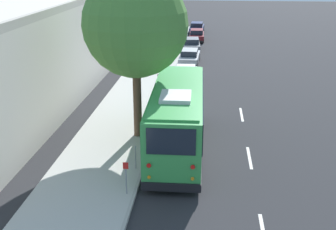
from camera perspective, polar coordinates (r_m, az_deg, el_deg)
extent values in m
plane|color=#28282B|center=(20.78, 2.18, -5.28)|extent=(160.00, 160.00, 0.00)
cube|color=#B2AFA8|center=(21.30, -8.27, -4.60)|extent=(80.00, 4.09, 0.15)
cube|color=#9D9A94|center=(20.91, -2.60, -4.89)|extent=(80.00, 0.14, 0.15)
cube|color=green|center=(20.60, 1.28, -0.34)|extent=(9.11, 2.58, 2.85)
cube|color=black|center=(21.09, 1.25, -3.61)|extent=(9.15, 2.63, 0.28)
cube|color=black|center=(20.38, 1.29, 1.31)|extent=(8.37, 2.65, 1.36)
cube|color=black|center=(24.72, 1.88, 4.77)|extent=(0.08, 2.09, 1.43)
cube|color=black|center=(16.12, 0.40, -3.66)|extent=(0.07, 1.92, 1.09)
cube|color=black|center=(24.55, 1.90, 6.25)|extent=(0.08, 1.72, 0.22)
cube|color=green|center=(20.12, 1.31, 3.57)|extent=(8.55, 2.35, 0.10)
cube|color=silver|center=(18.55, 1.04, 2.47)|extent=(1.69, 1.39, 0.20)
cube|color=black|center=(25.32, 1.84, 0.70)|extent=(0.15, 2.41, 0.36)
cube|color=black|center=(17.00, 0.37, -9.77)|extent=(0.15, 2.41, 0.36)
cylinder|color=red|center=(16.57, -2.62, -6.86)|extent=(0.03, 0.18, 0.18)
cylinder|color=orange|center=(16.82, -2.59, -8.41)|extent=(0.03, 0.14, 0.14)
cylinder|color=red|center=(16.47, 3.38, -7.06)|extent=(0.03, 0.18, 0.18)
cylinder|color=orange|center=(16.71, 3.34, -8.63)|extent=(0.03, 0.14, 0.14)
cube|color=white|center=(25.35, 0.04, 1.14)|extent=(0.05, 0.32, 0.18)
cube|color=white|center=(25.28, 3.65, 1.05)|extent=(0.05, 0.32, 0.18)
cube|color=black|center=(24.45, -1.31, 5.26)|extent=(0.06, 0.10, 0.24)
cylinder|color=black|center=(23.59, -0.90, -0.67)|extent=(1.03, 0.32, 1.03)
cylinder|color=slate|center=(23.59, -0.90, -0.67)|extent=(0.47, 0.33, 0.46)
cylinder|color=black|center=(23.50, 4.15, -0.81)|extent=(1.03, 0.32, 1.03)
cylinder|color=slate|center=(23.50, 4.15, -0.81)|extent=(0.47, 0.33, 0.46)
cylinder|color=black|center=(18.85, -2.35, -6.40)|extent=(1.03, 0.32, 1.03)
cylinder|color=slate|center=(18.85, -2.35, -6.40)|extent=(0.47, 0.33, 0.46)
cylinder|color=black|center=(18.73, 4.01, -6.61)|extent=(1.03, 0.32, 1.03)
cylinder|color=slate|center=(18.73, 4.01, -6.61)|extent=(0.47, 0.33, 0.46)
cube|color=silver|center=(32.37, 2.40, 5.16)|extent=(4.45, 1.85, 0.63)
cube|color=black|center=(32.12, 2.41, 6.07)|extent=(2.13, 1.54, 0.48)
cube|color=silver|center=(32.06, 2.41, 6.48)|extent=(2.04, 1.50, 0.05)
cube|color=black|center=(34.57, 2.50, 5.79)|extent=(0.13, 1.66, 0.20)
cube|color=black|center=(30.30, 2.27, 3.66)|extent=(0.13, 1.66, 0.20)
cylinder|color=black|center=(33.78, 1.13, 5.56)|extent=(0.65, 0.22, 0.65)
cylinder|color=slate|center=(33.78, 1.13, 5.56)|extent=(0.30, 0.23, 0.29)
cylinder|color=black|center=(33.74, 3.79, 5.50)|extent=(0.65, 0.22, 0.65)
cylinder|color=slate|center=(33.74, 3.79, 5.50)|extent=(0.30, 0.23, 0.29)
cylinder|color=black|center=(31.11, 0.88, 4.24)|extent=(0.65, 0.22, 0.65)
cylinder|color=slate|center=(31.11, 0.88, 4.24)|extent=(0.30, 0.23, 0.29)
cylinder|color=black|center=(31.07, 3.76, 4.18)|extent=(0.65, 0.22, 0.65)
cylinder|color=slate|center=(31.07, 3.76, 4.18)|extent=(0.30, 0.23, 0.29)
cube|color=#A8AAAF|center=(38.79, 2.94, 7.71)|extent=(4.25, 1.81, 0.62)
cube|color=black|center=(38.56, 2.94, 8.47)|extent=(2.04, 1.50, 0.48)
cube|color=#A8AAAF|center=(38.51, 2.95, 8.82)|extent=(1.96, 1.47, 0.05)
cube|color=black|center=(40.89, 3.20, 8.08)|extent=(0.14, 1.61, 0.20)
cube|color=black|center=(36.78, 2.65, 6.67)|extent=(0.14, 1.61, 0.20)
cylinder|color=black|center=(40.17, 2.02, 7.95)|extent=(0.63, 0.22, 0.62)
cylinder|color=slate|center=(40.17, 2.02, 7.95)|extent=(0.29, 0.23, 0.28)
cylinder|color=black|center=(40.06, 4.19, 7.87)|extent=(0.63, 0.22, 0.62)
cylinder|color=slate|center=(40.06, 4.19, 7.87)|extent=(0.29, 0.23, 0.28)
cylinder|color=black|center=(37.60, 1.61, 7.08)|extent=(0.63, 0.22, 0.62)
cylinder|color=slate|center=(37.60, 1.61, 7.08)|extent=(0.29, 0.23, 0.28)
cylinder|color=black|center=(37.48, 3.92, 7.00)|extent=(0.63, 0.22, 0.62)
cylinder|color=slate|center=(37.48, 3.92, 7.00)|extent=(0.29, 0.23, 0.28)
cube|color=slate|center=(44.43, 3.19, 9.35)|extent=(4.10, 1.97, 0.61)
cube|color=black|center=(44.23, 3.21, 10.01)|extent=(1.99, 1.59, 0.48)
cube|color=slate|center=(44.18, 3.22, 10.32)|extent=(1.91, 1.55, 0.05)
cube|color=black|center=(46.45, 3.13, 9.58)|extent=(0.19, 1.64, 0.20)
cube|color=black|center=(42.50, 3.25, 8.55)|extent=(0.19, 1.64, 0.20)
cylinder|color=black|center=(45.68, 2.17, 9.48)|extent=(0.63, 0.24, 0.61)
cylinder|color=slate|center=(45.68, 2.17, 9.48)|extent=(0.29, 0.24, 0.28)
cylinder|color=black|center=(45.72, 4.13, 9.45)|extent=(0.63, 0.24, 0.61)
cylinder|color=slate|center=(45.72, 4.13, 9.45)|extent=(0.29, 0.24, 0.28)
cylinder|color=black|center=(43.21, 2.19, 8.84)|extent=(0.63, 0.24, 0.61)
cylinder|color=slate|center=(43.21, 2.19, 8.84)|extent=(0.29, 0.24, 0.28)
cylinder|color=black|center=(43.25, 4.26, 8.81)|extent=(0.63, 0.24, 0.61)
cylinder|color=slate|center=(43.25, 4.26, 8.81)|extent=(0.29, 0.24, 0.28)
cube|color=maroon|center=(49.77, 3.90, 10.58)|extent=(4.03, 1.72, 0.65)
cube|color=black|center=(49.57, 3.92, 11.20)|extent=(1.92, 1.46, 0.48)
cube|color=maroon|center=(49.54, 3.92, 11.48)|extent=(1.84, 1.42, 0.05)
cube|color=black|center=(51.80, 3.93, 10.72)|extent=(0.11, 1.59, 0.20)
cube|color=black|center=(47.82, 3.86, 9.90)|extent=(0.11, 1.59, 0.20)
cylinder|color=black|center=(51.05, 3.07, 10.67)|extent=(0.67, 0.21, 0.67)
cylinder|color=slate|center=(51.05, 3.07, 10.67)|extent=(0.30, 0.23, 0.30)
cylinder|color=black|center=(51.04, 4.77, 10.62)|extent=(0.67, 0.21, 0.67)
cylinder|color=slate|center=(51.04, 4.77, 10.62)|extent=(0.30, 0.23, 0.30)
cylinder|color=black|center=(48.57, 2.98, 10.16)|extent=(0.67, 0.21, 0.67)
cylinder|color=slate|center=(48.57, 2.98, 10.16)|extent=(0.30, 0.23, 0.30)
cylinder|color=black|center=(48.55, 4.77, 10.11)|extent=(0.67, 0.21, 0.67)
cylinder|color=slate|center=(48.55, 4.77, 10.11)|extent=(0.30, 0.23, 0.30)
cube|color=#19234C|center=(55.64, 3.93, 11.60)|extent=(4.42, 1.81, 0.61)
cube|color=black|center=(55.45, 3.94, 12.14)|extent=(2.11, 1.53, 0.48)
cube|color=#19234C|center=(55.41, 3.94, 12.38)|extent=(2.03, 1.49, 0.05)
cube|color=black|center=(57.86, 4.06, 11.73)|extent=(0.12, 1.66, 0.20)
cube|color=black|center=(53.49, 3.78, 11.02)|extent=(0.12, 1.66, 0.20)
cylinder|color=black|center=(57.08, 3.21, 11.68)|extent=(0.62, 0.21, 0.62)
cylinder|color=slate|center=(57.08, 3.21, 11.68)|extent=(0.28, 0.23, 0.28)
cylinder|color=black|center=(57.00, 4.81, 11.63)|extent=(0.62, 0.21, 0.62)
cylinder|color=slate|center=(57.00, 4.81, 11.63)|extent=(0.28, 0.23, 0.28)
cylinder|color=black|center=(54.35, 3.00, 11.24)|extent=(0.62, 0.21, 0.62)
cylinder|color=slate|center=(54.35, 3.00, 11.24)|extent=(0.28, 0.23, 0.28)
cylinder|color=black|center=(54.27, 4.68, 11.19)|extent=(0.62, 0.21, 0.62)
cylinder|color=slate|center=(54.27, 4.68, 11.19)|extent=(0.28, 0.23, 0.28)
cylinder|color=brown|center=(21.89, -4.18, 2.14)|extent=(0.43, 0.43, 4.02)
sphere|color=#4C8438|center=(21.00, -4.45, 12.10)|extent=(5.20, 5.20, 5.20)
cylinder|color=gray|center=(17.01, -5.68, -8.93)|extent=(0.06, 0.06, 1.11)
cube|color=red|center=(16.68, -5.77, -6.85)|extent=(0.02, 0.22, 0.28)
cylinder|color=gray|center=(18.90, -4.42, -5.72)|extent=(0.06, 0.06, 1.11)
cube|color=#B1A99C|center=(24.81, -14.89, 13.64)|extent=(23.68, 0.30, 0.40)
cube|color=silver|center=(20.76, 10.97, -5.69)|extent=(2.40, 0.14, 0.01)
cube|color=silver|center=(26.27, 9.92, 0.07)|extent=(2.40, 0.14, 0.01)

